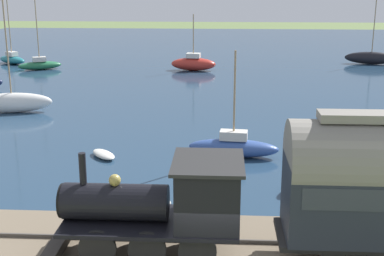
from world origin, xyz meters
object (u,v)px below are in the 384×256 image
object	(u,v)px
sailboat_black	(371,58)
sailboat_red	(193,63)
sailboat_green	(40,64)
sailboat_white	(12,102)
rowboat_off_pier	(152,198)
sailboat_teal	(12,59)
sailboat_blue	(233,147)
rowboat_near_shore	(300,185)
rowboat_far_out	(104,154)
steam_locomotive	(170,201)

from	to	relation	value
sailboat_black	sailboat_red	world-z (taller)	sailboat_black
sailboat_black	sailboat_green	world-z (taller)	sailboat_green
sailboat_white	rowboat_off_pier	world-z (taller)	sailboat_white
sailboat_black	sailboat_teal	xyz separation A→B (m)	(-1.97, 37.91, -0.16)
sailboat_black	sailboat_blue	size ratio (longest dim) A/B	1.32
rowboat_near_shore	rowboat_far_out	world-z (taller)	rowboat_near_shore
sailboat_black	rowboat_far_out	size ratio (longest dim) A/B	3.70
sailboat_black	sailboat_green	bearing A→B (deg)	110.00
sailboat_white	sailboat_green	world-z (taller)	sailboat_green
sailboat_blue	sailboat_red	bearing A→B (deg)	13.25
rowboat_off_pier	sailboat_black	bearing A→B (deg)	6.76
sailboat_green	sailboat_blue	bearing A→B (deg)	-170.57
sailboat_blue	sailboat_green	distance (m)	31.96
sailboat_red	sailboat_teal	size ratio (longest dim) A/B	0.82
rowboat_off_pier	sailboat_blue	bearing A→B (deg)	3.84
sailboat_white	rowboat_off_pier	size ratio (longest dim) A/B	4.12
sailboat_white	sailboat_green	size ratio (longest dim) A/B	0.90
sailboat_white	sailboat_red	xyz separation A→B (m)	(17.87, -11.20, -0.02)
steam_locomotive	rowboat_near_shore	size ratio (longest dim) A/B	2.31
steam_locomotive	sailboat_blue	world-z (taller)	sailboat_blue
rowboat_far_out	rowboat_near_shore	bearing A→B (deg)	-61.52
sailboat_teal	sailboat_red	bearing A→B (deg)	-64.93
sailboat_black	sailboat_red	size ratio (longest dim) A/B	1.31
rowboat_off_pier	sailboat_white	bearing A→B (deg)	70.93
sailboat_red	rowboat_off_pier	distance (m)	32.33
rowboat_near_shore	rowboat_far_out	size ratio (longest dim) A/B	1.30
sailboat_teal	rowboat_far_out	xyz separation A→B (m)	(-29.94, -16.36, -0.36)
rowboat_far_out	sailboat_green	bearing A→B (deg)	75.39
sailboat_green	rowboat_far_out	world-z (taller)	sailboat_green
sailboat_green	rowboat_near_shore	xyz separation A→B (m)	(-30.20, -21.47, -0.32)
sailboat_white	rowboat_off_pier	bearing A→B (deg)	-153.93
sailboat_blue	sailboat_teal	world-z (taller)	sailboat_teal
sailboat_red	sailboat_green	bearing A→B (deg)	97.84
sailboat_black	sailboat_green	xyz separation A→B (m)	(-5.49, 33.74, -0.13)
sailboat_black	sailboat_green	size ratio (longest dim) A/B	0.78
steam_locomotive	sailboat_black	distance (m)	45.98
rowboat_near_shore	sailboat_teal	bearing A→B (deg)	-12.38
rowboat_far_out	steam_locomotive	bearing A→B (deg)	-106.97
sailboat_blue	rowboat_off_pier	world-z (taller)	sailboat_blue
sailboat_white	sailboat_black	size ratio (longest dim) A/B	1.16
steam_locomotive	sailboat_white	bearing A→B (deg)	32.60
rowboat_far_out	rowboat_off_pier	distance (m)	6.38
rowboat_near_shore	rowboat_far_out	bearing A→B (deg)	18.23
sailboat_white	rowboat_off_pier	distance (m)	18.37
sailboat_blue	sailboat_teal	distance (m)	37.28
sailboat_teal	sailboat_black	bearing A→B (deg)	-52.72
sailboat_red	rowboat_near_shore	size ratio (longest dim) A/B	2.17
sailboat_red	rowboat_near_shore	world-z (taller)	sailboat_red
sailboat_red	sailboat_blue	xyz separation A→B (m)	(-26.28, -3.48, -0.16)
sailboat_black	steam_locomotive	bearing A→B (deg)	168.86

